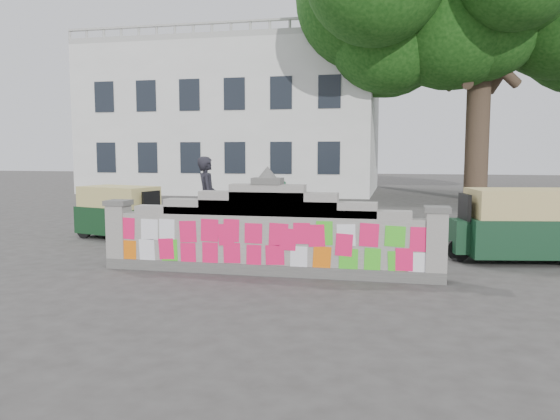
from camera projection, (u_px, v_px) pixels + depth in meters
The scene contains 9 objects.
ground at pixel (268, 274), 10.20m from camera, with size 100.00×100.00×0.00m, color #383533.
parapet_wall at pixel (268, 234), 10.11m from camera, with size 6.48×0.44×2.01m.
building at pixel (240, 123), 32.62m from camera, with size 16.00×10.00×8.90m.
shade_tree at pixel (482, 9), 25.49m from camera, with size 12.00×10.00×12.00m.
cyclist_bike at pixel (207, 224), 13.03m from camera, with size 0.75×2.15×1.13m, color black.
cyclist_rider at pixel (207, 207), 12.99m from camera, with size 0.70×0.46×1.92m, color black.
pedestrian at pixel (279, 214), 12.90m from camera, with size 0.78×0.61×1.60m, color #248551.
rickshaw_left at pixel (121, 211), 14.40m from camera, with size 2.56×1.69×1.37m.
rickshaw_right at pixel (520, 224), 11.27m from camera, with size 2.81×1.66×1.51m.
Camera 1 is at (2.35, -9.74, 2.26)m, focal length 35.00 mm.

